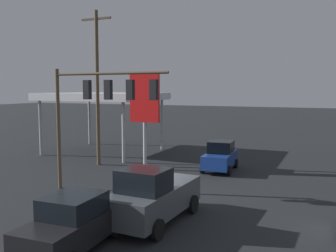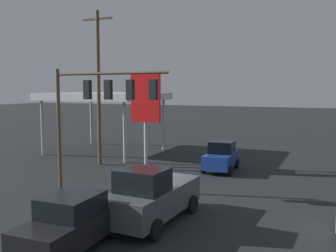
{
  "view_description": "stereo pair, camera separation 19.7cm",
  "coord_description": "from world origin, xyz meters",
  "views": [
    {
      "loc": [
        -7.82,
        15.69,
        5.51
      ],
      "look_at": [
        0.0,
        -2.0,
        3.58
      ],
      "focal_mm": 40.0,
      "sensor_mm": 36.0,
      "label": 1
    },
    {
      "loc": [
        -8.0,
        15.61,
        5.51
      ],
      "look_at": [
        0.0,
        -2.0,
        3.58
      ],
      "focal_mm": 40.0,
      "sensor_mm": 36.0,
      "label": 2
    }
  ],
  "objects": [
    {
      "name": "price_sign",
      "position": [
        3.82,
        -6.75,
        4.62
      ],
      "size": [
        2.15,
        0.27,
        6.55
      ],
      "color": "#B7B7BC",
      "rests_on": "ground"
    },
    {
      "name": "hatchback_crossing",
      "position": [
        -0.96,
        -8.57,
        0.95
      ],
      "size": [
        2.14,
        3.9,
        1.97
      ],
      "rotation": [
        0.0,
        0.0,
        1.63
      ],
      "color": "navy",
      "rests_on": "ground"
    },
    {
      "name": "ground_plane",
      "position": [
        0.0,
        0.0,
        0.0
      ],
      "size": [
        200.0,
        200.0,
        0.0
      ],
      "primitive_type": "plane",
      "color": "black"
    },
    {
      "name": "sedan_far",
      "position": [
        0.13,
        5.68,
        0.95
      ],
      "size": [
        2.19,
        4.46,
        1.93
      ],
      "rotation": [
        0.0,
        0.0,
        1.61
      ],
      "color": "black",
      "rests_on": "ground"
    },
    {
      "name": "pickup_parked",
      "position": [
        -1.2,
        2.24,
        1.11
      ],
      "size": [
        2.43,
        5.28,
        2.4
      ],
      "rotation": [
        0.0,
        0.0,
        1.53
      ],
      "color": "#474C51",
      "rests_on": "ground"
    },
    {
      "name": "traffic_signal_assembly",
      "position": [
        3.2,
        -0.52,
        4.96
      ],
      "size": [
        6.68,
        0.43,
        6.58
      ],
      "color": "brown",
      "rests_on": "ground"
    },
    {
      "name": "utility_pole",
      "position": [
        7.64,
        -6.8,
        5.79
      ],
      "size": [
        2.4,
        0.26,
        10.99
      ],
      "color": "brown",
      "rests_on": "ground"
    },
    {
      "name": "gas_station_canopy",
      "position": [
        10.33,
        -11.61,
        4.8
      ],
      "size": [
        9.13,
        8.06,
        5.16
      ],
      "color": "silver",
      "rests_on": "ground"
    }
  ]
}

